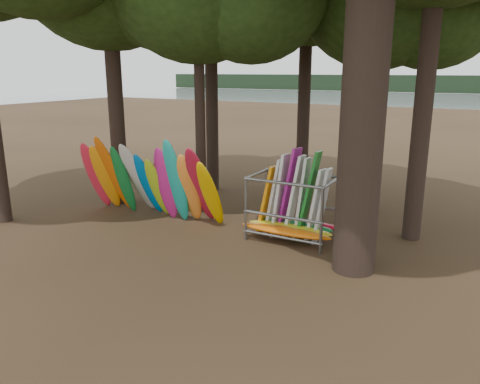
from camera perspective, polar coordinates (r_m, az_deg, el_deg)
The scene contains 5 objects.
ground at distance 14.46m, azimuth -4.63°, elevation -6.46°, with size 120.00×120.00×0.00m, color #47331E.
lake at distance 71.82m, azimuth 22.91°, elevation 9.38°, with size 160.00×160.00×0.00m, color gray.
far_shore at distance 121.52m, azimuth 25.67°, elevation 11.75°, with size 160.00×4.00×4.00m, color black.
kayak_row at distance 16.94m, azimuth -10.97°, elevation 1.22°, with size 5.77×2.12×3.12m.
storage_rack at distance 14.71m, azimuth 6.37°, elevation -2.16°, with size 2.96×1.55×2.90m.
Camera 1 is at (7.46, -11.24, 5.20)m, focal length 35.00 mm.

